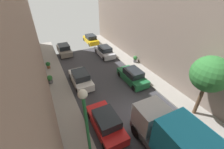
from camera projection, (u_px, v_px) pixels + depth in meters
ground at (133, 114)px, 12.82m from camera, size 32.00×32.00×0.00m
sidewalk_left at (76, 136)px, 10.90m from camera, size 2.00×44.00×0.15m
sidewalk_right at (175, 97)px, 14.67m from camera, size 2.00×44.00×0.15m
parked_car_left_2 at (106, 123)px, 11.17m from camera, size 1.78×4.20×1.57m
parked_car_left_3 at (81, 79)px, 16.28m from camera, size 1.78×4.20×1.57m
parked_car_left_4 at (64, 50)px, 23.24m from camera, size 1.78×4.20×1.57m
parked_car_right_2 at (133, 76)px, 16.70m from camera, size 1.78×4.20×1.57m
parked_car_right_3 at (105, 52)px, 22.58m from camera, size 1.78×4.20×1.57m
parked_car_right_4 at (91, 39)px, 27.38m from camera, size 1.78×4.20×1.57m
delivery_truck at (180, 148)px, 8.35m from camera, size 2.26×6.60×3.38m
street_tree_1 at (210, 74)px, 10.72m from camera, size 2.71×2.71×5.30m
potted_plant_0 at (48, 65)px, 19.15m from camera, size 0.57×0.57×0.89m
potted_plant_1 at (135, 59)px, 20.60m from camera, size 0.56×0.56×0.94m
potted_plant_2 at (50, 79)px, 16.32m from camera, size 0.59×0.59×0.94m
lamp_post at (86, 123)px, 7.19m from camera, size 0.44×0.44×5.81m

